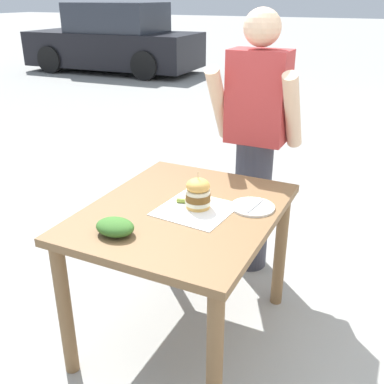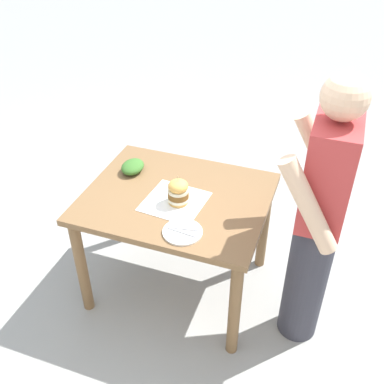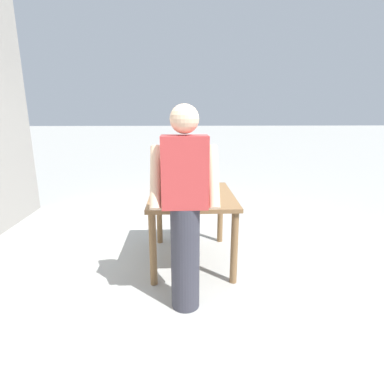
# 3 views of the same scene
# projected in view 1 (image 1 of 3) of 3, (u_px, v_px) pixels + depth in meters

# --- Properties ---
(ground_plane) EXTENTS (80.00, 80.00, 0.00)m
(ground_plane) POSITION_uv_depth(u_px,v_px,m) (184.00, 332.00, 2.54)
(ground_plane) COLOR #9E9E99
(patio_table) EXTENTS (0.90, 1.11, 0.78)m
(patio_table) POSITION_uv_depth(u_px,v_px,m) (183.00, 230.00, 2.28)
(patio_table) COLOR brown
(patio_table) RESTS_ON ground
(serving_paper) EXTENTS (0.37, 0.37, 0.00)m
(serving_paper) POSITION_uv_depth(u_px,v_px,m) (196.00, 209.00, 2.22)
(serving_paper) COLOR white
(serving_paper) RESTS_ON patio_table
(sandwich) EXTENTS (0.13, 0.13, 0.19)m
(sandwich) POSITION_uv_depth(u_px,v_px,m) (198.00, 193.00, 2.21)
(sandwich) COLOR gold
(sandwich) RESTS_ON serving_paper
(pickle_spear) EXTENTS (0.08, 0.04, 0.02)m
(pickle_spear) POSITION_uv_depth(u_px,v_px,m) (184.00, 201.00, 2.28)
(pickle_spear) COLOR #8EA83D
(pickle_spear) RESTS_ON serving_paper
(side_plate_with_forks) EXTENTS (0.22, 0.22, 0.02)m
(side_plate_with_forks) POSITION_uv_depth(u_px,v_px,m) (253.00, 207.00, 2.23)
(side_plate_with_forks) COLOR white
(side_plate_with_forks) RESTS_ON patio_table
(side_salad) EXTENTS (0.18, 0.14, 0.07)m
(side_salad) POSITION_uv_depth(u_px,v_px,m) (115.00, 227.00, 1.98)
(side_salad) COLOR #386B28
(side_salad) RESTS_ON patio_table
(diner_across_table) EXTENTS (0.55, 0.35, 1.69)m
(diner_across_table) POSITION_uv_depth(u_px,v_px,m) (255.00, 144.00, 2.84)
(diner_across_table) COLOR #33333D
(diner_across_table) RESTS_ON ground
(parked_car_mid_block) EXTENTS (4.27, 1.98, 1.60)m
(parked_car_mid_block) POSITION_uv_depth(u_px,v_px,m) (115.00, 41.00, 10.93)
(parked_car_mid_block) COLOR black
(parked_car_mid_block) RESTS_ON ground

